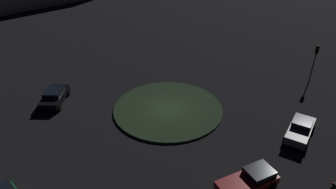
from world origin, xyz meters
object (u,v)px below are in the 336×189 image
(car_black, at_px, (54,96))
(car_grey, at_px, (301,129))
(traffic_light_southwest, at_px, (315,56))
(car_red, at_px, (249,181))

(car_black, xyz_separation_m, car_grey, (-21.03, -9.37, 0.04))
(car_black, height_order, traffic_light_southwest, traffic_light_southwest)
(traffic_light_southwest, bearing_deg, car_black, -10.72)
(car_black, distance_m, traffic_light_southwest, 27.53)
(car_red, height_order, car_grey, car_grey)
(car_red, relative_size, car_black, 1.06)
(car_red, bearing_deg, traffic_light_southwest, -149.80)
(traffic_light_southwest, bearing_deg, car_red, 36.70)
(car_red, distance_m, traffic_light_southwest, 18.88)
(car_black, bearing_deg, car_red, -122.25)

